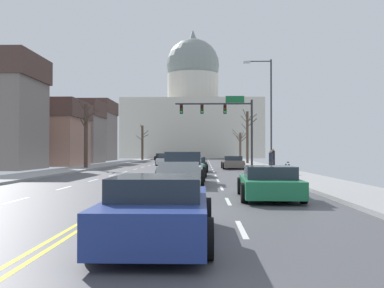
{
  "coord_description": "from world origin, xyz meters",
  "views": [
    {
      "loc": [
        2.71,
        -33.6,
        1.64
      ],
      "look_at": [
        1.09,
        28.42,
        2.63
      ],
      "focal_mm": 42.13,
      "sensor_mm": 36.0,
      "label": 1
    }
  ],
  "objects": [
    {
      "name": "pedestrian_01",
      "position": [
        9.15,
        8.33,
        1.12
      ],
      "size": [
        0.35,
        0.34,
        1.77
      ],
      "color": "black",
      "rests_on": "ground"
    },
    {
      "name": "bare_tree_01",
      "position": [
        -7.83,
        43.35,
        3.15
      ],
      "size": [
        2.18,
        1.12,
        6.09
      ],
      "color": "#4C3D2D",
      "rests_on": "ground"
    },
    {
      "name": "bicycle_parked",
      "position": [
        8.1,
        -4.46,
        0.49
      ],
      "size": [
        0.12,
        1.77,
        0.85
      ],
      "color": "black",
      "rests_on": "ground"
    },
    {
      "name": "sedan_oncoming_00",
      "position": [
        -1.69,
        18.14,
        0.58
      ],
      "size": [
        2.17,
        4.62,
        1.22
      ],
      "color": "silver",
      "rests_on": "ground"
    },
    {
      "name": "pedestrian_00",
      "position": [
        7.97,
        1.76,
        1.03
      ],
      "size": [
        0.35,
        0.34,
        1.61
      ],
      "color": "#33333D",
      "rests_on": "ground"
    },
    {
      "name": "bare_tree_02",
      "position": [
        8.19,
        22.89,
        3.57
      ],
      "size": [
        2.09,
        2.03,
        6.73
      ],
      "color": "#4C3D2D",
      "rests_on": "ground"
    },
    {
      "name": "ground",
      "position": [
        0.0,
        -0.0,
        0.02
      ],
      "size": [
        20.0,
        180.0,
        0.2
      ],
      "color": "#48484E"
    },
    {
      "name": "sedan_oncoming_01",
      "position": [
        -1.81,
        26.57,
        0.56
      ],
      "size": [
        2.12,
        4.36,
        1.18
      ],
      "color": "#6B6056",
      "rests_on": "ground"
    },
    {
      "name": "street_lamp_right",
      "position": [
        7.93,
        3.11,
        5.39
      ],
      "size": [
        2.33,
        0.24,
        8.98
      ],
      "color": "#333338",
      "rests_on": "ground"
    },
    {
      "name": "capitol_building",
      "position": [
        0.0,
        78.38,
        10.83
      ],
      "size": [
        33.29,
        19.71,
        32.08
      ],
      "color": "beige",
      "rests_on": "ground"
    },
    {
      "name": "signal_gantry",
      "position": [
        4.83,
        12.24,
        5.29
      ],
      "size": [
        7.91,
        0.41,
        7.13
      ],
      "color": "#28282D",
      "rests_on": "ground"
    },
    {
      "name": "pickup_truck_near_03",
      "position": [
        1.65,
        -11.07,
        0.72
      ],
      "size": [
        2.29,
        5.8,
        1.6
      ],
      "color": "#ADB2B7",
      "rests_on": "ground"
    },
    {
      "name": "sedan_near_00",
      "position": [
        5.39,
        8.26,
        0.56
      ],
      "size": [
        2.05,
        4.6,
        1.19
      ],
      "color": "#6B6056",
      "rests_on": "ground"
    },
    {
      "name": "flank_building_00",
      "position": [
        -17.69,
        17.0,
        3.71
      ],
      "size": [
        13.53,
        8.84,
        7.31
      ],
      "color": "#8C6656",
      "rests_on": "ground"
    },
    {
      "name": "bare_tree_03",
      "position": [
        -8.03,
        7.05,
        3.22
      ],
      "size": [
        2.16,
        2.77,
        6.23
      ],
      "color": "#423328",
      "rests_on": "ground"
    },
    {
      "name": "flank_building_02",
      "position": [
        -16.04,
        28.74,
        4.39
      ],
      "size": [
        8.89,
        7.73,
        8.64
      ],
      "color": "slate",
      "rests_on": "ground"
    },
    {
      "name": "bare_tree_00",
      "position": [
        8.53,
        37.94,
        2.59
      ],
      "size": [
        2.68,
        2.23,
        4.97
      ],
      "color": "brown",
      "rests_on": "ground"
    },
    {
      "name": "sedan_near_01",
      "position": [
        1.96,
        2.41,
        0.57
      ],
      "size": [
        2.18,
        4.53,
        1.19
      ],
      "color": "black",
      "rests_on": "ground"
    },
    {
      "name": "sedan_near_05",
      "position": [
        1.9,
        -25.42,
        0.57
      ],
      "size": [
        1.95,
        4.69,
        1.2
      ],
      "color": "navy",
      "rests_on": "ground"
    },
    {
      "name": "sedan_oncoming_02",
      "position": [
        -1.88,
        40.13,
        0.57
      ],
      "size": [
        2.07,
        4.62,
        1.24
      ],
      "color": "silver",
      "rests_on": "ground"
    },
    {
      "name": "sedan_oncoming_03",
      "position": [
        -5.16,
        48.64,
        0.57
      ],
      "size": [
        2.14,
        4.64,
        1.23
      ],
      "color": "black",
      "rests_on": "ground"
    },
    {
      "name": "sedan_near_04",
      "position": [
        4.97,
        -17.97,
        0.53
      ],
      "size": [
        2.2,
        4.74,
        1.13
      ],
      "color": "#1E7247",
      "rests_on": "ground"
    },
    {
      "name": "sedan_near_02",
      "position": [
        1.86,
        -4.13,
        0.59
      ],
      "size": [
        2.07,
        4.37,
        1.23
      ],
      "color": "#1E7247",
      "rests_on": "ground"
    },
    {
      "name": "flank_building_01",
      "position": [
        -17.54,
        45.19,
        5.32
      ],
      "size": [
        8.63,
        9.62,
        10.5
      ],
      "color": "slate",
      "rests_on": "ground"
    }
  ]
}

